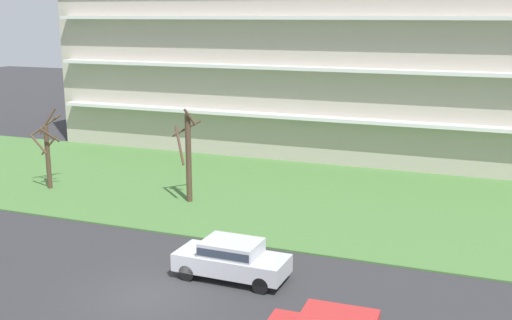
% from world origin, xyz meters
% --- Properties ---
extents(ground, '(160.00, 160.00, 0.00)m').
position_xyz_m(ground, '(0.00, 0.00, 0.00)').
color(ground, '#2D2D30').
extents(grass_lawn_strip, '(80.00, 16.00, 0.08)m').
position_xyz_m(grass_lawn_strip, '(0.00, 14.00, 0.04)').
color(grass_lawn_strip, '#477238').
rests_on(grass_lawn_strip, ground).
extents(apartment_building, '(41.13, 12.64, 16.43)m').
position_xyz_m(apartment_building, '(0.00, 27.84, 8.21)').
color(apartment_building, '#B2A899').
rests_on(apartment_building, ground).
extents(tree_far_left, '(2.10, 2.10, 4.78)m').
position_xyz_m(tree_far_left, '(-12.76, 10.33, 2.34)').
color(tree_far_left, '#4C3828').
rests_on(tree_far_left, ground).
extents(tree_left, '(1.67, 1.96, 5.27)m').
position_xyz_m(tree_left, '(-3.87, 10.91, 2.71)').
color(tree_left, '#4C3828').
rests_on(tree_left, ground).
extents(sedan_silver_center_right, '(4.43, 1.87, 1.57)m').
position_xyz_m(sedan_silver_center_right, '(2.36, 2.50, 0.87)').
color(sedan_silver_center_right, '#B7BABF').
rests_on(sedan_silver_center_right, ground).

